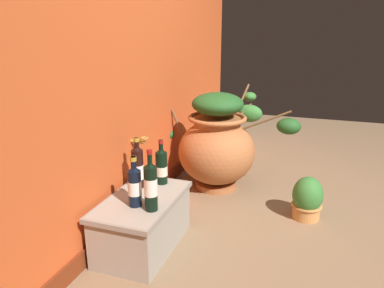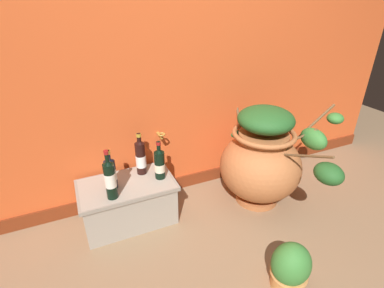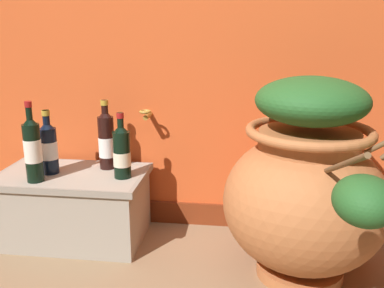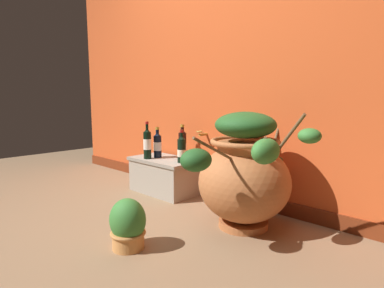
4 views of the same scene
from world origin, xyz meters
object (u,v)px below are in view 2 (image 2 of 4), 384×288
wine_bottle_back (110,172)px  potted_shrub (290,268)px  wine_bottle_right (110,178)px  wine_bottle_left (141,156)px  wine_bottle_middle (160,163)px  terracotta_urn (262,159)px

wine_bottle_back → potted_shrub: wine_bottle_back is taller
wine_bottle_right → wine_bottle_back: bearing=80.3°
wine_bottle_left → wine_bottle_right: size_ratio=0.93×
wine_bottle_middle → potted_shrub: bearing=-63.1°
wine_bottle_middle → wine_bottle_right: wine_bottle_right is taller
wine_bottle_right → potted_shrub: 1.21m
terracotta_urn → wine_bottle_back: bearing=171.2°
wine_bottle_middle → wine_bottle_back: bearing=177.8°
wine_bottle_left → wine_bottle_middle: 0.16m
terracotta_urn → potted_shrub: terracotta_urn is taller
terracotta_urn → wine_bottle_middle: (-0.79, 0.16, 0.07)m
wine_bottle_middle → terracotta_urn: bearing=-11.6°
wine_bottle_left → wine_bottle_right: wine_bottle_right is taller
wine_bottle_middle → wine_bottle_back: (-0.35, 0.01, 0.01)m
wine_bottle_middle → wine_bottle_back: size_ratio=1.00×
wine_bottle_left → wine_bottle_back: bearing=-156.7°
wine_bottle_back → potted_shrub: bearing=-48.8°
wine_bottle_right → potted_shrub: wine_bottle_right is taller
terracotta_urn → wine_bottle_middle: size_ratio=4.22×
wine_bottle_left → potted_shrub: wine_bottle_left is taller
wine_bottle_left → wine_bottle_back: (-0.24, -0.10, -0.01)m
potted_shrub → terracotta_urn: bearing=66.8°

